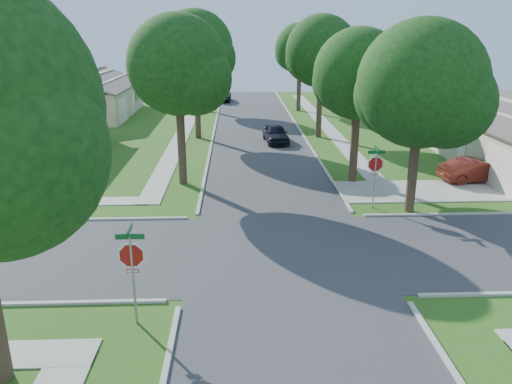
{
  "coord_description": "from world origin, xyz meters",
  "views": [
    {
      "loc": [
        -1.74,
        -17.42,
        8.16
      ],
      "look_at": [
        -0.95,
        2.46,
        1.6
      ],
      "focal_mm": 35.0,
      "sensor_mm": 36.0,
      "label": 1
    }
  ],
  "objects_px": {
    "tree_e_mid": "(322,55)",
    "house_nw_far": "(89,100)",
    "stop_sign_sw": "(132,259)",
    "house_ne_far": "(425,102)",
    "car_driveway": "(475,170)",
    "tree_w_mid": "(196,52)",
    "tree_w_far": "(206,56)",
    "tree_ne_corner": "(422,90)",
    "car_curb_east": "(276,133)",
    "stop_sign_ne": "(375,167)",
    "car_curb_west": "(223,96)",
    "tree_e_far": "(300,51)",
    "house_nw_near": "(17,136)",
    "tree_w_near": "(179,70)",
    "tree_e_near": "(360,78)"
  },
  "relations": [
    {
      "from": "tree_e_mid",
      "to": "house_nw_far",
      "type": "height_order",
      "value": "tree_e_mid"
    },
    {
      "from": "stop_sign_sw",
      "to": "tree_e_mid",
      "type": "bearing_deg",
      "value": 69.8
    },
    {
      "from": "house_ne_far",
      "to": "car_driveway",
      "type": "height_order",
      "value": "house_ne_far"
    },
    {
      "from": "tree_w_mid",
      "to": "tree_w_far",
      "type": "height_order",
      "value": "tree_w_mid"
    },
    {
      "from": "tree_ne_corner",
      "to": "car_curb_east",
      "type": "xyz_separation_m",
      "value": [
        -5.16,
        14.93,
        -4.91
      ]
    },
    {
      "from": "stop_sign_ne",
      "to": "car_curb_east",
      "type": "bearing_deg",
      "value": 103.62
    },
    {
      "from": "tree_e_mid",
      "to": "car_driveway",
      "type": "relative_size",
      "value": 2.32
    },
    {
      "from": "tree_ne_corner",
      "to": "car_curb_west",
      "type": "height_order",
      "value": "tree_ne_corner"
    },
    {
      "from": "stop_sign_sw",
      "to": "car_curb_east",
      "type": "distance_m",
      "value": 24.6
    },
    {
      "from": "tree_e_far",
      "to": "car_curb_east",
      "type": "distance_m",
      "value": 16.18
    },
    {
      "from": "tree_w_mid",
      "to": "car_curb_east",
      "type": "relative_size",
      "value": 2.39
    },
    {
      "from": "house_nw_near",
      "to": "tree_w_mid",
      "type": "bearing_deg",
      "value": 27.9
    },
    {
      "from": "house_ne_far",
      "to": "house_nw_near",
      "type": "height_order",
      "value": "same"
    },
    {
      "from": "tree_w_far",
      "to": "car_curb_west",
      "type": "xyz_separation_m",
      "value": [
        1.45,
        7.4,
        -4.87
      ]
    },
    {
      "from": "tree_w_near",
      "to": "car_curb_east",
      "type": "bearing_deg",
      "value": 60.03
    },
    {
      "from": "stop_sign_ne",
      "to": "house_nw_near",
      "type": "distance_m",
      "value": 23.12
    },
    {
      "from": "stop_sign_sw",
      "to": "car_driveway",
      "type": "relative_size",
      "value": 0.75
    },
    {
      "from": "tree_e_mid",
      "to": "car_curb_east",
      "type": "height_order",
      "value": "tree_e_mid"
    },
    {
      "from": "stop_sign_sw",
      "to": "house_nw_far",
      "type": "bearing_deg",
      "value": 107.1
    },
    {
      "from": "car_curb_west",
      "to": "tree_ne_corner",
      "type": "bearing_deg",
      "value": 104.96
    },
    {
      "from": "tree_w_near",
      "to": "car_driveway",
      "type": "xyz_separation_m",
      "value": [
        16.14,
        -0.31,
        -5.46
      ]
    },
    {
      "from": "stop_sign_sw",
      "to": "tree_w_near",
      "type": "xyz_separation_m",
      "value": [
        0.06,
        13.71,
        4.08
      ]
    },
    {
      "from": "tree_e_near",
      "to": "tree_w_far",
      "type": "distance_m",
      "value": 26.71
    },
    {
      "from": "tree_e_near",
      "to": "tree_w_far",
      "type": "relative_size",
      "value": 1.03
    },
    {
      "from": "tree_ne_corner",
      "to": "house_nw_near",
      "type": "height_order",
      "value": "tree_ne_corner"
    },
    {
      "from": "tree_e_near",
      "to": "house_nw_near",
      "type": "height_order",
      "value": "tree_e_near"
    },
    {
      "from": "tree_e_far",
      "to": "stop_sign_ne",
      "type": "bearing_deg",
      "value": -90.1
    },
    {
      "from": "tree_w_mid",
      "to": "house_nw_far",
      "type": "distance_m",
      "value": 16.56
    },
    {
      "from": "house_ne_far",
      "to": "tree_w_near",
      "type": "bearing_deg",
      "value": -135.91
    },
    {
      "from": "tree_e_near",
      "to": "car_curb_west",
      "type": "distance_m",
      "value": 33.73
    },
    {
      "from": "stop_sign_sw",
      "to": "house_ne_far",
      "type": "height_order",
      "value": "house_ne_far"
    },
    {
      "from": "tree_w_far",
      "to": "house_ne_far",
      "type": "height_order",
      "value": "tree_w_far"
    },
    {
      "from": "car_driveway",
      "to": "car_curb_east",
      "type": "relative_size",
      "value": 1.0
    },
    {
      "from": "tree_e_near",
      "to": "tree_e_far",
      "type": "height_order",
      "value": "tree_e_far"
    },
    {
      "from": "car_driveway",
      "to": "car_curb_east",
      "type": "distance_m",
      "value": 14.67
    },
    {
      "from": "tree_e_near",
      "to": "car_curb_east",
      "type": "relative_size",
      "value": 2.07
    },
    {
      "from": "stop_sign_sw",
      "to": "tree_ne_corner",
      "type": "height_order",
      "value": "tree_ne_corner"
    },
    {
      "from": "tree_ne_corner",
      "to": "house_nw_far",
      "type": "relative_size",
      "value": 0.64
    },
    {
      "from": "tree_e_near",
      "to": "tree_w_near",
      "type": "distance_m",
      "value": 9.41
    },
    {
      "from": "tree_w_far",
      "to": "house_nw_near",
      "type": "relative_size",
      "value": 0.59
    },
    {
      "from": "tree_ne_corner",
      "to": "house_ne_far",
      "type": "bearing_deg",
      "value": 68.77
    },
    {
      "from": "tree_w_mid",
      "to": "tree_e_mid",
      "type": "bearing_deg",
      "value": -0.0
    },
    {
      "from": "house_nw_near",
      "to": "house_nw_far",
      "type": "relative_size",
      "value": 1.0
    },
    {
      "from": "tree_w_far",
      "to": "house_ne_far",
      "type": "distance_m",
      "value": 21.61
    },
    {
      "from": "car_curb_west",
      "to": "car_driveway",
      "type": "bearing_deg",
      "value": 114.75
    },
    {
      "from": "stop_sign_sw",
      "to": "car_curb_west",
      "type": "height_order",
      "value": "stop_sign_sw"
    },
    {
      "from": "stop_sign_ne",
      "to": "tree_e_mid",
      "type": "distance_m",
      "value": 16.84
    },
    {
      "from": "house_nw_near",
      "to": "car_driveway",
      "type": "relative_size",
      "value": 3.42
    },
    {
      "from": "tree_w_far",
      "to": "car_curb_east",
      "type": "height_order",
      "value": "tree_w_far"
    },
    {
      "from": "tree_e_near",
      "to": "tree_e_mid",
      "type": "bearing_deg",
      "value": 89.97
    }
  ]
}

